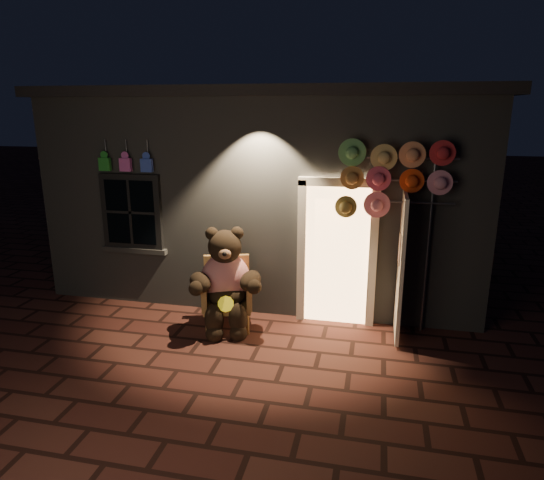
% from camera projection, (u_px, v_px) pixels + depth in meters
% --- Properties ---
extents(ground, '(60.00, 60.00, 0.00)m').
position_uv_depth(ground, '(220.00, 358.00, 6.30)').
color(ground, '#4D261D').
rests_on(ground, ground).
extents(shop_building, '(7.30, 5.95, 3.51)m').
position_uv_depth(shop_building, '(281.00, 181.00, 9.60)').
color(shop_building, slate).
rests_on(shop_building, ground).
extents(wicker_armchair, '(0.85, 0.81, 1.03)m').
position_uv_depth(wicker_armchair, '(227.00, 292.00, 7.14)').
color(wicker_armchair, '#AF8843').
rests_on(wicker_armchair, ground).
extents(teddy_bear, '(1.08, 0.99, 1.55)m').
position_uv_depth(teddy_bear, '(226.00, 281.00, 6.95)').
color(teddy_bear, red).
rests_on(teddy_bear, ground).
extents(hat_rack, '(1.58, 0.22, 2.71)m').
position_uv_depth(hat_rack, '(391.00, 178.00, 6.49)').
color(hat_rack, '#59595E').
rests_on(hat_rack, ground).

